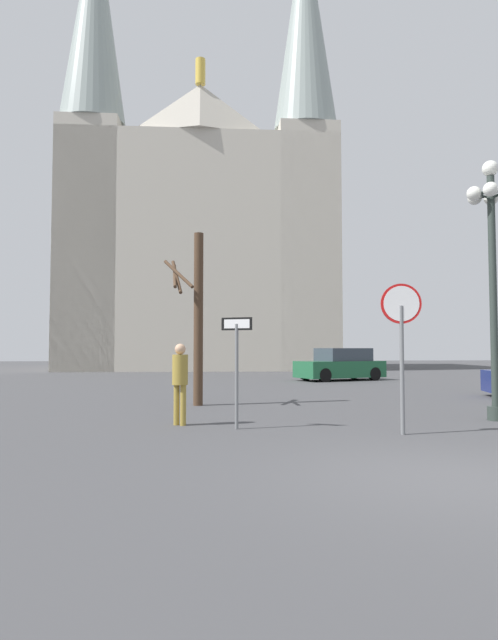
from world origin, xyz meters
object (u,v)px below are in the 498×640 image
Objects in this scene: cathedral at (201,231)px; street_lamp at (492,246)px; parked_car_near_green at (341,365)px; pedestrian_walking at (180,376)px; stop_sign at (401,329)px; one_way_arrow_sign at (237,358)px; bare_tree at (196,314)px.

street_lamp is at bearing -77.84° from cathedral.
pedestrian_walking reaches higher than parked_car_near_green.
one_way_arrow_sign is at bearing 162.58° from stop_sign.
pedestrian_walking is (-7.18, -14.73, 0.27)m from parked_car_near_green.
stop_sign is 1.66× the size of pedestrian_walking.
parked_car_near_green is at bearing -66.04° from cathedral.
parked_car_near_green is at bearing 68.43° from one_way_arrow_sign.
one_way_arrow_sign is 4.59m from bare_tree.
one_way_arrow_sign is at bearing -172.45° from street_lamp.
parked_car_near_green is 2.77× the size of pedestrian_walking.
cathedral is at bearing 102.16° from street_lamp.
bare_tree is (-0.84, 4.37, 1.12)m from one_way_arrow_sign.
bare_tree is 13.09m from parked_car_near_green.
cathedral is 31.42m from street_lamp.
one_way_arrow_sign is at bearing -88.55° from cathedral.
street_lamp reaches higher than one_way_arrow_sign.
pedestrian_walking is (-0.34, -30.14, -9.56)m from cathedral.
stop_sign is (3.74, -31.68, -8.64)m from cathedral.
pedestrian_walking is (-0.28, -3.76, -1.50)m from bare_tree.
street_lamp is at bearing -29.00° from bare_tree.
stop_sign is 3.15m from one_way_arrow_sign.
stop_sign is at bearing -100.80° from parked_car_near_green.
stop_sign is 4.45m from pedestrian_walking.
cathedral is at bearing 96.73° from stop_sign.
one_way_arrow_sign is 1.33m from pedestrian_walking.
cathedral reaches higher than stop_sign.
parked_car_near_green is (0.38, 14.59, -3.08)m from street_lamp.
parked_car_near_green is (6.90, 10.98, -1.77)m from bare_tree.
street_lamp reaches higher than stop_sign.
one_way_arrow_sign is at bearing -79.14° from bare_tree.
pedestrian_walking is at bearing 159.34° from stop_sign.
bare_tree is at bearing -122.17° from parked_car_near_green.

